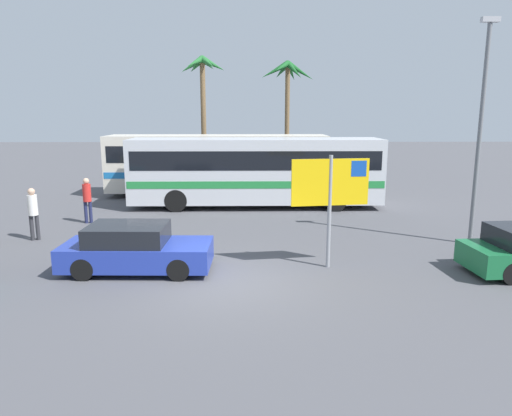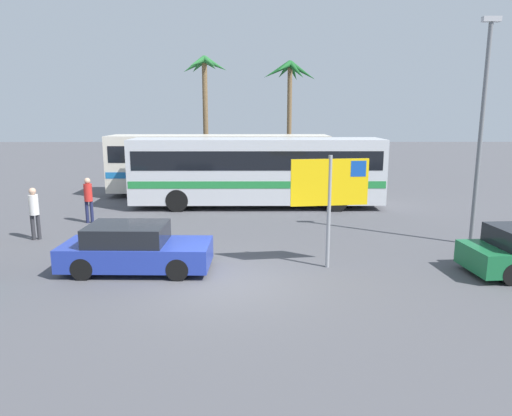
{
  "view_description": "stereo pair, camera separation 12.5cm",
  "coord_description": "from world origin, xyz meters",
  "px_view_note": "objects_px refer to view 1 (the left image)",
  "views": [
    {
      "loc": [
        0.63,
        -11.58,
        4.34
      ],
      "look_at": [
        0.87,
        3.4,
        1.3
      ],
      "focal_mm": 33.04,
      "sensor_mm": 36.0,
      "label": 1
    },
    {
      "loc": [
        0.76,
        -11.58,
        4.34
      ],
      "look_at": [
        0.87,
        3.4,
        1.3
      ],
      "focal_mm": 33.04,
      "sensor_mm": 36.0,
      "label": 2
    }
  ],
  "objects_px": {
    "bus_front_coach": "(256,169)",
    "pedestrian_near_sign": "(33,209)",
    "pedestrian_crossing_lot": "(87,196)",
    "ferry_sign": "(332,187)",
    "bus_rear_coach": "(218,162)",
    "car_blue": "(135,249)"
  },
  "relations": [
    {
      "from": "bus_rear_coach",
      "to": "car_blue",
      "type": "distance_m",
      "value": 12.55
    },
    {
      "from": "ferry_sign",
      "to": "bus_rear_coach",
      "type": "bearing_deg",
      "value": 100.46
    },
    {
      "from": "bus_front_coach",
      "to": "pedestrian_near_sign",
      "type": "height_order",
      "value": "bus_front_coach"
    },
    {
      "from": "bus_rear_coach",
      "to": "car_blue",
      "type": "relative_size",
      "value": 2.8
    },
    {
      "from": "ferry_sign",
      "to": "car_blue",
      "type": "relative_size",
      "value": 0.78
    },
    {
      "from": "bus_front_coach",
      "to": "pedestrian_crossing_lot",
      "type": "bearing_deg",
      "value": -154.02
    },
    {
      "from": "ferry_sign",
      "to": "pedestrian_near_sign",
      "type": "bearing_deg",
      "value": 154.98
    },
    {
      "from": "bus_front_coach",
      "to": "car_blue",
      "type": "xyz_separation_m",
      "value": [
        -3.48,
        -9.15,
        -1.15
      ]
    },
    {
      "from": "bus_front_coach",
      "to": "ferry_sign",
      "type": "relative_size",
      "value": 3.59
    },
    {
      "from": "bus_front_coach",
      "to": "pedestrian_crossing_lot",
      "type": "relative_size",
      "value": 6.33
    },
    {
      "from": "pedestrian_near_sign",
      "to": "pedestrian_crossing_lot",
      "type": "bearing_deg",
      "value": 136.78
    },
    {
      "from": "ferry_sign",
      "to": "bus_front_coach",
      "type": "bearing_deg",
      "value": 95.0
    },
    {
      "from": "bus_rear_coach",
      "to": "pedestrian_crossing_lot",
      "type": "height_order",
      "value": "bus_rear_coach"
    },
    {
      "from": "bus_front_coach",
      "to": "pedestrian_crossing_lot",
      "type": "xyz_separation_m",
      "value": [
        -6.74,
        -3.28,
        -0.7
      ]
    },
    {
      "from": "car_blue",
      "to": "pedestrian_crossing_lot",
      "type": "height_order",
      "value": "pedestrian_crossing_lot"
    },
    {
      "from": "bus_front_coach",
      "to": "pedestrian_near_sign",
      "type": "distance_m",
      "value": 9.71
    },
    {
      "from": "bus_front_coach",
      "to": "pedestrian_near_sign",
      "type": "bearing_deg",
      "value": -143.01
    },
    {
      "from": "pedestrian_near_sign",
      "to": "bus_front_coach",
      "type": "bearing_deg",
      "value": 105.18
    },
    {
      "from": "bus_front_coach",
      "to": "bus_rear_coach",
      "type": "relative_size",
      "value": 1.0
    },
    {
      "from": "pedestrian_near_sign",
      "to": "pedestrian_crossing_lot",
      "type": "distance_m",
      "value": 2.73
    },
    {
      "from": "ferry_sign",
      "to": "pedestrian_near_sign",
      "type": "height_order",
      "value": "ferry_sign"
    },
    {
      "from": "bus_rear_coach",
      "to": "pedestrian_near_sign",
      "type": "height_order",
      "value": "bus_rear_coach"
    }
  ]
}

